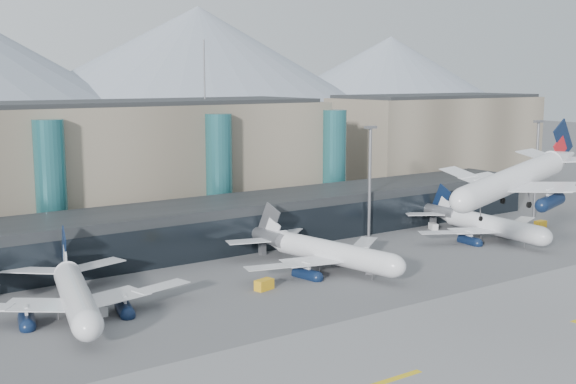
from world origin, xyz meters
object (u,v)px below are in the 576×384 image
at_px(jet_parked_mid, 318,243).
at_px(jet_parked_right, 481,218).
at_px(jet_parked_left, 73,283).
at_px(veh_a, 98,312).
at_px(veh_d, 433,226).
at_px(veh_e, 540,224).
at_px(hero_jet, 523,170).
at_px(lightmast_mid, 370,175).
at_px(lightmast_right, 537,163).
at_px(veh_g, 345,250).
at_px(veh_c, 376,268).
at_px(veh_h, 264,285).

height_order(jet_parked_mid, jet_parked_right, jet_parked_mid).
relative_size(jet_parked_left, jet_parked_mid, 1.01).
xyz_separation_m(veh_a, veh_d, (89.64, 16.28, -0.01)).
bearing_deg(veh_e, jet_parked_mid, 176.39).
height_order(hero_jet, jet_parked_left, hero_jet).
bearing_deg(lightmast_mid, veh_d, -11.14).
xyz_separation_m(jet_parked_left, veh_e, (115.35, -1.21, -3.90)).
bearing_deg(hero_jet, jet_parked_mid, 92.03).
height_order(lightmast_mid, veh_d, lightmast_mid).
bearing_deg(lightmast_right, veh_d, 172.03).
xyz_separation_m(veh_d, veh_g, (-32.57, -6.38, -0.04)).
relative_size(jet_parked_right, veh_c, 9.50).
bearing_deg(veh_a, lightmast_right, 10.63).
height_order(lightmast_right, veh_g, lightmast_right).
distance_m(lightmast_right, jet_parked_mid, 77.35).
distance_m(jet_parked_mid, veh_d, 45.70).
xyz_separation_m(veh_c, veh_g, (5.04, 15.44, -0.36)).
xyz_separation_m(lightmast_right, veh_c, (-70.07, -17.27, -13.31)).
bearing_deg(lightmast_mid, veh_c, -128.46).
height_order(lightmast_mid, hero_jet, hero_jet).
distance_m(lightmast_right, jet_parked_right, 31.99).
relative_size(veh_d, veh_g, 1.08).
relative_size(hero_jet, jet_parked_left, 0.82).
relative_size(veh_a, veh_d, 1.03).
distance_m(hero_jet, jet_parked_left, 70.73).
bearing_deg(jet_parked_left, veh_d, -70.40).
height_order(hero_jet, veh_g, hero_jet).
relative_size(veh_a, veh_h, 0.85).
height_order(veh_g, veh_h, veh_h).
distance_m(jet_parked_left, veh_d, 92.72).
relative_size(jet_parked_mid, veh_c, 9.78).
distance_m(jet_parked_mid, veh_c, 12.22).
distance_m(jet_parked_right, veh_h, 64.18).
bearing_deg(lightmast_right, jet_parked_left, -176.57).
xyz_separation_m(lightmast_right, veh_h, (-93.22, -14.33, -13.49)).
bearing_deg(jet_parked_mid, veh_e, -102.54).
height_order(lightmast_right, veh_d, lightmast_right).
relative_size(hero_jet, veh_d, 11.48).
relative_size(hero_jet, veh_h, 9.51).
height_order(hero_jet, veh_c, hero_jet).
xyz_separation_m(hero_jet, veh_g, (5.69, 47.97, -22.38)).
height_order(lightmast_right, hero_jet, hero_jet).
bearing_deg(veh_a, veh_c, -0.93).
relative_size(veh_e, veh_h, 0.91).
bearing_deg(jet_parked_left, veh_c, -88.11).
xyz_separation_m(jet_parked_mid, veh_h, (-16.84, -6.88, -3.81)).
bearing_deg(lightmast_mid, jet_parked_left, -168.25).
bearing_deg(jet_parked_right, veh_c, 106.89).
xyz_separation_m(hero_jet, jet_parked_mid, (-5.66, 42.35, -18.39)).
bearing_deg(jet_parked_left, veh_e, -78.44).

